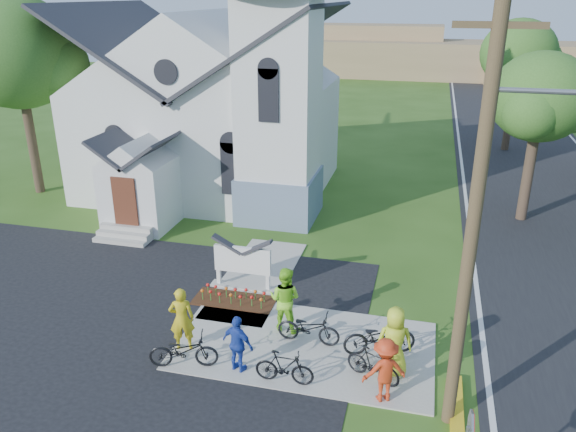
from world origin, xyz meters
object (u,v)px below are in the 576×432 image
(cyclist_3, at_px, (385,370))
(cyclist_4, at_px, (394,342))
(cyclist_2, at_px, (238,344))
(bike_4, at_px, (379,337))
(church_sign, at_px, (243,260))
(bike_0, at_px, (183,351))
(bike_2, at_px, (309,328))
(bike_3, at_px, (373,365))
(cyclist_1, at_px, (285,299))
(bike_1, at_px, (284,367))
(utility_pole, at_px, (480,199))
(cyclist_0, at_px, (182,319))

(cyclist_3, relative_size, cyclist_4, 0.87)
(cyclist_2, relative_size, bike_4, 0.80)
(bike_4, bearing_deg, church_sign, 41.19)
(bike_0, height_order, cyclist_4, cyclist_4)
(bike_2, distance_m, bike_3, 2.25)
(church_sign, bearing_deg, bike_0, -91.89)
(church_sign, bearing_deg, bike_2, -42.73)
(cyclist_1, distance_m, cyclist_2, 2.27)
(bike_2, height_order, cyclist_4, cyclist_4)
(bike_1, xyz_separation_m, bike_2, (0.21, 1.85, 0.01))
(utility_pole, distance_m, bike_1, 6.34)
(cyclist_1, height_order, cyclist_4, cyclist_1)
(bike_3, height_order, bike_4, bike_4)
(bike_1, relative_size, bike_2, 0.85)
(utility_pole, xyz_separation_m, cyclist_0, (-7.06, 1.05, -4.44))
(cyclist_0, height_order, cyclist_3, cyclist_0)
(utility_pole, height_order, cyclist_1, utility_pole)
(cyclist_4, bearing_deg, bike_3, 27.89)
(cyclist_4, xyz_separation_m, bike_4, (-0.42, 0.77, -0.43))
(cyclist_1, xyz_separation_m, cyclist_3, (3.04, -2.36, -0.15))
(utility_pole, height_order, bike_4, utility_pole)
(church_sign, height_order, cyclist_3, same)
(bike_1, distance_m, bike_4, 2.82)
(bike_3, bearing_deg, cyclist_0, 112.04)
(bike_4, bearing_deg, cyclist_3, 168.80)
(bike_0, relative_size, cyclist_2, 1.14)
(cyclist_2, relative_size, cyclist_3, 0.95)
(utility_pole, relative_size, bike_1, 6.67)
(cyclist_1, bearing_deg, bike_0, 56.88)
(cyclist_2, xyz_separation_m, cyclist_3, (3.71, -0.20, 0.04))
(bike_2, height_order, bike_4, bike_4)
(church_sign, distance_m, utility_pole, 9.18)
(cyclist_4, bearing_deg, church_sign, -44.91)
(bike_0, relative_size, cyclist_1, 0.92)
(cyclist_0, distance_m, cyclist_4, 5.63)
(cyclist_1, distance_m, bike_4, 2.84)
(cyclist_1, height_order, bike_1, cyclist_1)
(cyclist_0, xyz_separation_m, bike_0, (0.35, -0.75, -0.45))
(cyclist_1, xyz_separation_m, bike_4, (2.75, -0.54, -0.46))
(utility_pole, bearing_deg, church_sign, 144.40)
(cyclist_3, bearing_deg, cyclist_0, -32.35)
(cyclist_1, bearing_deg, bike_3, 156.60)
(bike_0, relative_size, bike_2, 1.02)
(utility_pole, distance_m, cyclist_1, 6.89)
(cyclist_1, height_order, bike_3, cyclist_1)
(bike_4, bearing_deg, bike_3, 158.09)
(church_sign, xyz_separation_m, bike_2, (2.76, -2.55, -0.51))
(bike_0, height_order, cyclist_2, cyclist_2)
(cyclist_0, relative_size, bike_1, 1.23)
(church_sign, bearing_deg, bike_4, -28.81)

